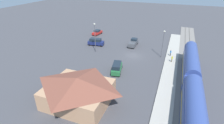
{
  "coord_description": "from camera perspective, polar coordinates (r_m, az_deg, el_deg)",
  "views": [
    {
      "loc": [
        -9.92,
        42.32,
        20.01
      ],
      "look_at": [
        3.41,
        7.42,
        1.0
      ],
      "focal_mm": 27.75,
      "sensor_mm": 36.0,
      "label": 1
    }
  ],
  "objects": [
    {
      "name": "railway_track",
      "position": [
        46.95,
        23.75,
        -0.58
      ],
      "size": [
        4.8,
        70.0,
        0.3
      ],
      "color": "slate",
      "rests_on": "ground"
    },
    {
      "name": "light_pole_near_platform",
      "position": [
        46.98,
        16.52,
        6.74
      ],
      "size": [
        0.44,
        0.44,
        7.32
      ],
      "color": "#515156",
      "rests_on": "ground"
    },
    {
      "name": "suv_navy",
      "position": [
        54.64,
        -5.36,
        6.66
      ],
      "size": [
        5.11,
        2.88,
        2.22
      ],
      "color": "navy",
      "rests_on": "ground"
    },
    {
      "name": "sedan_red",
      "position": [
        64.96,
        -4.9,
        9.74
      ],
      "size": [
        2.43,
        4.71,
        1.74
      ],
      "color": "red",
      "rests_on": "ground"
    },
    {
      "name": "suv_green",
      "position": [
        39.16,
        1.62,
        -1.83
      ],
      "size": [
        2.9,
        5.19,
        2.22
      ],
      "color": "#236638",
      "rests_on": "ground"
    },
    {
      "name": "pedestrian_on_platform",
      "position": [
        49.02,
        18.76,
        3.01
      ],
      "size": [
        0.36,
        0.36,
        1.71
      ],
      "color": "#333338",
      "rests_on": "platform"
    },
    {
      "name": "station_building",
      "position": [
        30.2,
        -11.12,
        -8.97
      ],
      "size": [
        11.25,
        9.67,
        4.9
      ],
      "color": "tan",
      "rests_on": "ground"
    },
    {
      "name": "platform",
      "position": [
        46.75,
        18.94,
        0.27
      ],
      "size": [
        3.2,
        46.0,
        0.3
      ],
      "color": "#A8A399",
      "rests_on": "ground"
    },
    {
      "name": "passenger_train",
      "position": [
        26.74,
        25.31,
        -16.14
      ],
      "size": [
        2.93,
        49.94,
        4.98
      ],
      "color": "#33478C",
      "rests_on": "railway_track"
    },
    {
      "name": "pedestrian_waiting_far",
      "position": [
        45.6,
        19.19,
        1.12
      ],
      "size": [
        0.36,
        0.36,
        1.71
      ],
      "color": "brown",
      "rests_on": "platform"
    },
    {
      "name": "ground_plane",
      "position": [
        47.85,
        7.0,
        2.04
      ],
      "size": [
        200.0,
        200.0,
        0.0
      ],
      "primitive_type": "plane",
      "color": "#424247"
    },
    {
      "name": "pickup_charcoal",
      "position": [
        54.36,
        7.02,
        6.33
      ],
      "size": [
        2.09,
        5.45,
        2.14
      ],
      "color": "#47494F",
      "rests_on": "ground"
    },
    {
      "name": "light_pole_lot_center",
      "position": [
        48.15,
        -5.65,
        8.94
      ],
      "size": [
        0.44,
        0.44,
        8.36
      ],
      "color": "#515156",
      "rests_on": "ground"
    }
  ]
}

